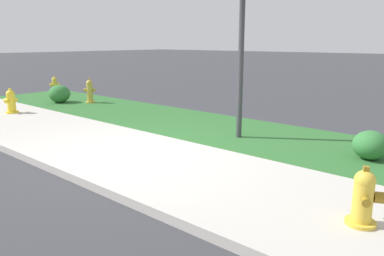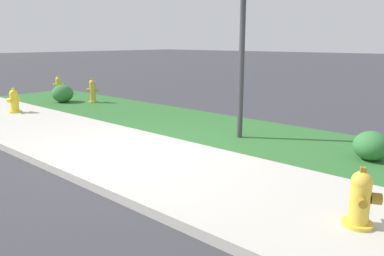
{
  "view_description": "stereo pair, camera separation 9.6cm",
  "coord_description": "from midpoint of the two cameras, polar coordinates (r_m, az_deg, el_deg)",
  "views": [
    {
      "loc": [
        4.77,
        -4.02,
        1.91
      ],
      "look_at": [
        0.53,
        0.9,
        0.4
      ],
      "focal_mm": 35.0,
      "sensor_mm": 36.0,
      "label": 1
    },
    {
      "loc": [
        4.84,
        -3.95,
        1.91
      ],
      "look_at": [
        0.53,
        0.9,
        0.4
      ],
      "focal_mm": 35.0,
      "sensor_mm": 36.0,
      "label": 2
    }
  ],
  "objects": [
    {
      "name": "shrub_bush_mid_verge",
      "position": [
        6.82,
        26.0,
        -2.45
      ],
      "size": [
        0.57,
        0.57,
        0.48
      ],
      "color": "#337538",
      "rests_on": "ground"
    },
    {
      "name": "ground_plane",
      "position": [
        6.53,
        -8.34,
        -4.07
      ],
      "size": [
        120.0,
        120.0,
        0.0
      ],
      "primitive_type": "plane",
      "color": "#38383D"
    },
    {
      "name": "fire_hydrant_far_end",
      "position": [
        11.27,
        -25.25,
        3.73
      ],
      "size": [
        0.38,
        0.4,
        0.68
      ],
      "rotation": [
        0.0,
        0.0,
        1.95
      ],
      "color": "yellow",
      "rests_on": "ground"
    },
    {
      "name": "shrub_bush_far_verge",
      "position": [
        12.66,
        -18.91,
        4.99
      ],
      "size": [
        0.66,
        0.66,
        0.56
      ],
      "color": "#337538",
      "rests_on": "ground"
    },
    {
      "name": "grass_verge",
      "position": [
        8.36,
        5.29,
        -0.15
      ],
      "size": [
        18.0,
        2.66,
        0.01
      ],
      "primitive_type": "cube",
      "color": "#2D662D",
      "rests_on": "ground"
    },
    {
      "name": "fire_hydrant_by_grass_verge",
      "position": [
        12.3,
        -14.68,
        5.48
      ],
      "size": [
        0.34,
        0.34,
        0.77
      ],
      "rotation": [
        0.0,
        0.0,
        0.78
      ],
      "color": "gold",
      "rests_on": "ground"
    },
    {
      "name": "fire_hydrant_across_street",
      "position": [
        14.84,
        -19.52,
        6.17
      ],
      "size": [
        0.33,
        0.36,
        0.66
      ],
      "rotation": [
        0.0,
        0.0,
        1.18
      ],
      "color": "gold",
      "rests_on": "ground"
    },
    {
      "name": "sidewalk_pavement",
      "position": [
        6.53,
        -8.34,
        -4.02
      ],
      "size": [
        18.0,
        2.5,
        0.01
      ],
      "primitive_type": "cube",
      "color": "#BCB7AD",
      "rests_on": "ground"
    },
    {
      "name": "street_curb",
      "position": [
        5.8,
        -18.52,
        -6.24
      ],
      "size": [
        18.0,
        0.16,
        0.12
      ],
      "primitive_type": "cube",
      "color": "#BCB7AD",
      "rests_on": "ground"
    },
    {
      "name": "fire_hydrant_at_driveway",
      "position": [
        4.35,
        24.89,
        -9.79
      ],
      "size": [
        0.37,
        0.39,
        0.66
      ],
      "rotation": [
        0.0,
        0.0,
        5.17
      ],
      "color": "gold",
      "rests_on": "ground"
    }
  ]
}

